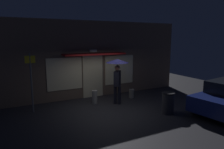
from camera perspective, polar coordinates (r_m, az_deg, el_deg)
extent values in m
plane|color=#26262B|center=(9.28, -0.09, -9.42)|extent=(18.00, 18.00, 0.00)
cube|color=brown|center=(10.96, -5.69, 4.16)|extent=(10.62, 0.30, 3.97)
cube|color=beige|center=(10.92, -5.29, -0.53)|extent=(1.10, 0.04, 2.20)
cube|color=beige|center=(10.43, -12.90, 0.15)|extent=(1.75, 0.04, 1.60)
cube|color=beige|center=(11.56, 2.04, 1.34)|extent=(1.75, 0.04, 1.60)
cube|color=white|center=(10.69, -5.24, 6.53)|extent=(0.36, 0.16, 0.12)
cube|color=maroon|center=(10.47, -4.72, 5.65)|extent=(3.20, 0.70, 0.08)
cylinder|color=black|center=(9.81, 2.03, -5.68)|extent=(0.15, 0.15, 0.87)
cylinder|color=black|center=(9.86, 0.89, -5.60)|extent=(0.15, 0.15, 0.87)
cube|color=black|center=(9.65, 1.48, -1.11)|extent=(0.49, 0.50, 0.71)
cube|color=silver|center=(9.53, 1.22, -1.25)|extent=(0.11, 0.12, 0.57)
cube|color=red|center=(9.53, 1.22, -1.37)|extent=(0.05, 0.05, 0.45)
sphere|color=#C2775D|center=(9.57, 1.49, 1.86)|extent=(0.24, 0.24, 0.24)
cylinder|color=slate|center=(9.57, 1.49, 1.68)|extent=(0.02, 0.02, 0.88)
cone|color=#14144C|center=(9.53, 1.50, 3.78)|extent=(1.06, 1.06, 0.17)
cylinder|color=black|center=(9.33, 22.08, -8.00)|extent=(0.67, 0.31, 0.64)
cylinder|color=#595B60|center=(9.11, -21.29, -2.34)|extent=(0.07, 0.07, 2.49)
cube|color=gold|center=(8.95, -21.68, 3.87)|extent=(0.40, 0.02, 0.30)
cylinder|color=slate|center=(10.92, 5.39, -5.24)|extent=(0.27, 0.27, 0.45)
cylinder|color=#9E998E|center=(9.95, -4.78, -6.18)|extent=(0.25, 0.25, 0.64)
cylinder|color=#2D2D33|center=(8.91, 15.15, -7.77)|extent=(0.49, 0.49, 0.83)
cylinder|color=black|center=(8.79, 15.28, -4.99)|extent=(0.52, 0.52, 0.06)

